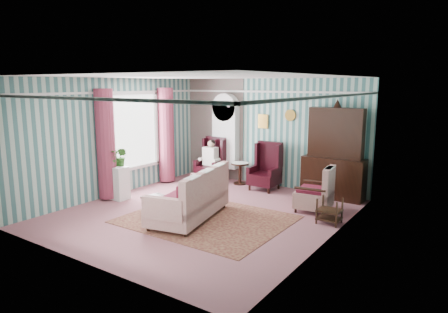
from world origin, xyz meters
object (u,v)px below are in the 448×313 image
Objects in this scene: wingback_left at (211,159)px; floral_armchair at (314,191)px; dresser_hutch at (334,150)px; plant_stand at (117,183)px; round_side_table at (240,173)px; nest_table at (329,210)px; sofa at (189,194)px; coffee_table at (161,207)px; seated_woman at (211,161)px; bookcase at (225,141)px; wingback_right at (265,166)px.

wingback_left is 3.63m from floral_armchair.
plant_stand is (-4.30, -3.02, -0.78)m from dresser_hutch.
nest_table is (3.17, -1.70, -0.03)m from round_side_table.
sofa is 2.35× the size of floral_armchair.
floral_armchair is 1.08× the size of coffee_table.
plant_stand reaches higher than coffee_table.
wingback_left is 1.06× the size of seated_woman.
round_side_table is 3.13m from sofa.
round_side_table is (0.65, -0.24, -0.82)m from bookcase.
seated_woman is at bearing -175.59° from dresser_hutch.
bookcase is 4.15× the size of nest_table.
floral_armchair reaches higher than round_side_table.
dresser_hutch is 1.86m from wingback_right.
wingback_left reaches higher than nest_table.
seated_woman is at bearing 180.00° from wingback_right.
coffee_table is (-2.54, -3.38, -0.99)m from dresser_hutch.
wingback_left and wingback_right have the same top height.
coffee_table is at bearing -78.57° from bookcase.
dresser_hutch is 1.89× the size of wingback_left.
wingback_left is at bearing -122.66° from bookcase.
seated_woman is at bearing -170.54° from round_side_table.
wingback_left is 4.37m from nest_table.
seated_woman is 2.19× the size of nest_table.
seated_woman reaches higher than plant_stand.
coffee_table is (0.96, -3.11, -0.40)m from seated_woman.
coffee_table is at bearing -104.30° from wingback_right.
seated_woman is 1.97× the size of round_side_table.
nest_table is (0.57, -1.82, -0.91)m from dresser_hutch.
bookcase is 1.63m from wingback_right.
dresser_hutch is 2.00× the size of seated_woman.
seated_woman is 1.47× the size of plant_stand.
dresser_hutch reaches higher than floral_armchair.
nest_table is at bearing 13.84° from plant_stand.
bookcase reaches higher than seated_woman.
dresser_hutch reaches higher than round_side_table.
wingback_left is 1.37× the size of floral_armchair.
dresser_hutch is 1.89× the size of wingback_right.
seated_woman is 4.37m from nest_table.
wingback_left reaches higher than floral_armchair.
bookcase is 3.69m from coffee_table.
wingback_right is (-1.75, -0.27, -0.55)m from dresser_hutch.
nest_table is (2.32, -1.55, -0.35)m from wingback_right.
bookcase is at bearing 9.37° from sofa.
dresser_hutch is 2.75m from round_side_table.
sofa is 0.73m from coffee_table.
seated_woman is 0.55× the size of sofa.
dresser_hutch is at bearing 107.39° from nest_table.
bookcase is at bearing 159.73° from round_side_table.
dresser_hutch is at bearing 53.04° from coffee_table.
coffee_table is (-2.54, -2.16, -0.26)m from floral_armchair.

